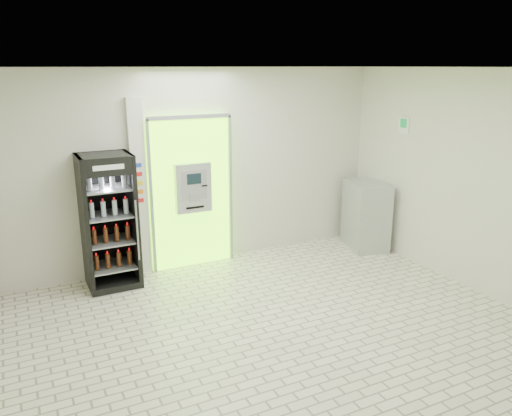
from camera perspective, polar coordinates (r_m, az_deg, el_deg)
ground at (r=6.09m, az=2.50°, el=-13.74°), size 6.00×6.00×0.00m
room_shell at (r=5.42m, az=2.74°, el=3.42°), size 6.00×6.00×6.00m
atm_assembly at (r=7.66m, az=-7.42°, el=1.88°), size 1.30×0.24×2.33m
pillar at (r=7.45m, az=-13.22°, el=2.22°), size 0.22×0.11×2.60m
beverage_cooler at (r=7.21m, az=-16.44°, el=-1.75°), size 0.71×0.67×1.88m
steel_cabinet at (r=8.70m, az=12.43°, el=-0.77°), size 0.79×0.98×1.14m
exit_sign at (r=8.25m, az=16.54°, el=9.08°), size 0.02×0.22×0.26m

